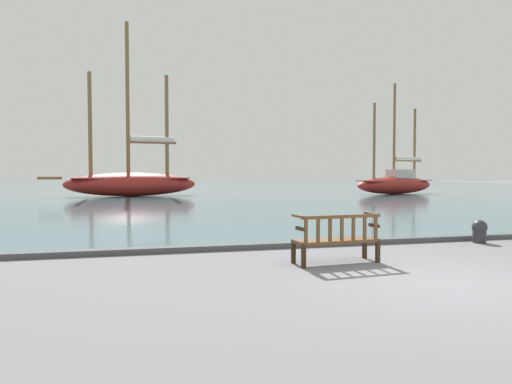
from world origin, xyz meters
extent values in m
plane|color=slate|center=(0.00, 0.00, 0.00)|extent=(160.00, 160.00, 0.00)
cube|color=#476670|center=(0.00, 44.00, 0.04)|extent=(100.00, 80.00, 0.08)
cube|color=#4C4C50|center=(0.00, 3.85, 0.06)|extent=(40.00, 0.30, 0.12)
cube|color=#322113|center=(-1.77, 2.10, 0.21)|extent=(0.08, 0.08, 0.42)
cube|color=#322113|center=(-0.25, 2.23, 0.21)|extent=(0.08, 0.08, 0.42)
cube|color=#322113|center=(-1.73, 1.65, 0.21)|extent=(0.08, 0.08, 0.42)
cube|color=#322113|center=(-0.21, 1.78, 0.21)|extent=(0.08, 0.08, 0.42)
cube|color=brown|center=(-0.99, 1.94, 0.42)|extent=(1.64, 0.65, 0.06)
cube|color=brown|center=(-0.97, 1.72, 0.89)|extent=(1.60, 0.18, 0.06)
cube|color=brown|center=(-1.69, 1.66, 0.66)|extent=(0.06, 0.04, 0.41)
cube|color=brown|center=(-1.45, 1.68, 0.66)|extent=(0.06, 0.04, 0.41)
cube|color=brown|center=(-1.21, 1.70, 0.66)|extent=(0.06, 0.04, 0.41)
cube|color=brown|center=(-0.97, 1.72, 0.66)|extent=(0.06, 0.04, 0.41)
cube|color=brown|center=(-0.73, 1.74, 0.66)|extent=(0.06, 0.04, 0.41)
cube|color=brown|center=(-0.49, 1.76, 0.66)|extent=(0.06, 0.04, 0.41)
cube|color=brown|center=(-0.25, 1.78, 0.66)|extent=(0.06, 0.04, 0.41)
cube|color=#322113|center=(-1.75, 1.78, 0.69)|extent=(0.08, 0.30, 0.06)
cube|color=brown|center=(-1.76, 1.87, 0.90)|extent=(0.10, 0.47, 0.04)
cube|color=#322113|center=(-0.21, 1.91, 0.69)|extent=(0.08, 0.30, 0.06)
cube|color=brown|center=(-0.22, 2.00, 0.90)|extent=(0.10, 0.47, 0.04)
ellipsoid|color=maroon|center=(14.35, 25.23, 0.75)|extent=(7.83, 4.01, 1.35)
cube|color=#C6514C|center=(14.35, 25.23, 1.12)|extent=(6.82, 3.29, 0.08)
cube|color=beige|center=(14.90, 25.39, 1.56)|extent=(2.39, 1.64, 0.79)
cylinder|color=brown|center=(14.17, 25.18, 4.81)|extent=(0.19, 0.19, 7.28)
cylinder|color=brown|center=(15.62, 25.61, 2.66)|extent=(2.94, 1.01, 0.15)
cylinder|color=silver|center=(15.62, 25.61, 2.81)|extent=(2.69, 1.07, 0.31)
cylinder|color=brown|center=(12.17, 24.58, 4.00)|extent=(0.19, 0.19, 5.67)
cylinder|color=brown|center=(16.35, 25.83, 3.94)|extent=(0.19, 0.19, 5.55)
ellipsoid|color=maroon|center=(-5.13, 26.81, 0.90)|extent=(9.13, 3.55, 1.64)
cube|color=#C6514C|center=(-5.13, 26.81, 1.35)|extent=(8.00, 2.79, 0.08)
cylinder|color=brown|center=(-5.36, 26.78, 6.69)|extent=(0.26, 0.26, 10.61)
cylinder|color=brown|center=(-3.71, 26.97, 3.84)|extent=(3.32, 0.57, 0.21)
cylinder|color=silver|center=(-3.71, 26.97, 4.05)|extent=(3.01, 0.74, 0.41)
cylinder|color=brown|center=(-7.79, 26.51, 4.91)|extent=(0.26, 0.26, 7.04)
cylinder|color=brown|center=(-2.70, 27.08, 4.98)|extent=(0.26, 0.26, 7.20)
cylinder|color=brown|center=(-10.30, 26.23, 1.37)|extent=(1.50, 0.37, 0.21)
cylinder|color=#2D2D33|center=(3.40, 3.37, 0.19)|extent=(0.31, 0.31, 0.38)
sphere|color=#2D2D33|center=(3.40, 3.37, 0.38)|extent=(0.36, 0.36, 0.36)
camera|label=1|loc=(-4.51, -5.91, 1.68)|focal=32.00mm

